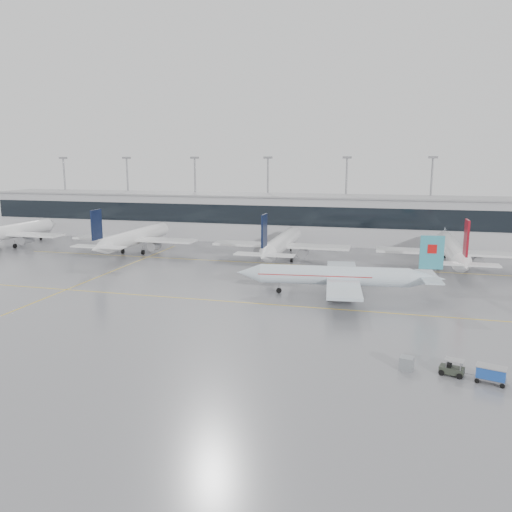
% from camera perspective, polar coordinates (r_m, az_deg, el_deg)
% --- Properties ---
extents(ground, '(320.00, 320.00, 0.00)m').
position_cam_1_polar(ground, '(77.17, -2.24, -5.27)').
color(ground, gray).
rests_on(ground, ground).
extents(taxi_line_main, '(120.00, 0.25, 0.01)m').
position_cam_1_polar(taxi_line_main, '(77.17, -2.24, -5.27)').
color(taxi_line_main, yellow).
rests_on(taxi_line_main, ground).
extents(taxi_line_north, '(120.00, 0.25, 0.01)m').
position_cam_1_polar(taxi_line_north, '(105.43, 2.45, -0.89)').
color(taxi_line_north, yellow).
rests_on(taxi_line_north, ground).
extents(taxi_line_cross, '(0.25, 60.00, 0.01)m').
position_cam_1_polar(taxi_line_cross, '(102.45, -16.04, -1.65)').
color(taxi_line_cross, yellow).
rests_on(taxi_line_cross, ground).
extents(terminal, '(180.00, 15.00, 12.00)m').
position_cam_1_polar(terminal, '(135.58, 5.31, 4.26)').
color(terminal, '#A9A9AD').
rests_on(terminal, ground).
extents(terminal_glass, '(180.00, 0.20, 5.00)m').
position_cam_1_polar(terminal_glass, '(128.01, 4.77, 4.55)').
color(terminal_glass, black).
rests_on(terminal_glass, ground).
extents(terminal_roof, '(182.00, 16.00, 0.40)m').
position_cam_1_polar(terminal_roof, '(135.02, 5.35, 6.87)').
color(terminal_roof, gray).
rests_on(terminal_roof, ground).
extents(light_masts, '(156.40, 1.00, 22.60)m').
position_cam_1_polar(light_masts, '(140.86, 5.76, 7.49)').
color(light_masts, gray).
rests_on(light_masts, ground).
extents(air_canada_jet, '(33.27, 25.87, 10.08)m').
position_cam_1_polar(air_canada_jet, '(81.15, 9.76, -2.32)').
color(air_canada_jet, silver).
rests_on(air_canada_jet, ground).
extents(parked_jet_a, '(29.64, 36.96, 11.72)m').
position_cam_1_polar(parked_jet_a, '(140.11, -26.45, 2.44)').
color(parked_jet_a, white).
rests_on(parked_jet_a, ground).
extents(parked_jet_b, '(29.64, 36.96, 11.72)m').
position_cam_1_polar(parked_jet_b, '(120.23, -13.70, 2.06)').
color(parked_jet_b, white).
rests_on(parked_jet_b, ground).
extents(parked_jet_c, '(29.64, 36.96, 11.72)m').
position_cam_1_polar(parked_jet_c, '(108.30, 2.87, 1.41)').
color(parked_jet_c, white).
rests_on(parked_jet_c, ground).
extents(parked_jet_d, '(29.64, 36.96, 11.72)m').
position_cam_1_polar(parked_jet_d, '(107.02, 21.55, 0.55)').
color(parked_jet_d, white).
rests_on(parked_jet_d, ground).
extents(baggage_tug, '(3.56, 2.04, 1.69)m').
position_cam_1_polar(baggage_tug, '(55.46, 21.46, -11.97)').
color(baggage_tug, '#2C3228').
rests_on(baggage_tug, ground).
extents(baggage_cart, '(3.10, 2.26, 1.72)m').
position_cam_1_polar(baggage_cart, '(54.95, 25.27, -12.02)').
color(baggage_cart, gray).
rests_on(baggage_cart, ground).
extents(gse_unit, '(1.62, 1.55, 1.36)m').
position_cam_1_polar(gse_unit, '(55.27, 16.82, -11.65)').
color(gse_unit, gray).
rests_on(gse_unit, ground).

